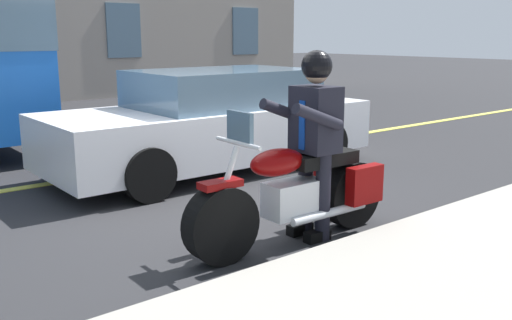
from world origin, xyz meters
The scene contains 5 objects.
ground_plane centered at (0.00, 0.00, 0.00)m, with size 80.00×80.00×0.00m, color #28282B.
lane_center_stripe centered at (0.00, -2.00, 0.01)m, with size 60.00×0.16×0.01m, color #E5DB4C.
motorcycle_main centered at (0.13, 1.51, 0.45)m, with size 2.21×0.61×1.26m.
rider_main centered at (-0.06, 1.51, 1.04)m, with size 0.63×0.55×1.74m.
car_silver centered at (-0.92, -1.34, 0.69)m, with size 4.60×1.92×1.40m.
Camera 1 is at (3.56, 5.16, 1.87)m, focal length 39.88 mm.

